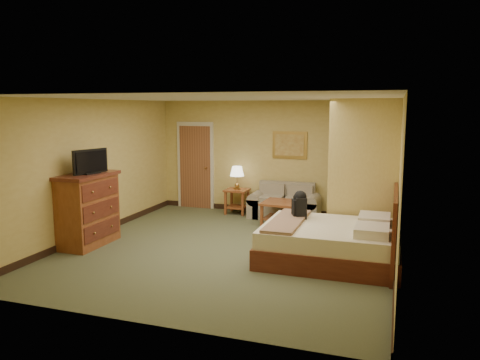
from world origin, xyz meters
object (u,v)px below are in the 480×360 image
at_px(bed, 334,242).
at_px(loveseat, 285,207).
at_px(coffee_table, 282,208).
at_px(dresser, 88,209).

bearing_deg(bed, loveseat, 118.25).
bearing_deg(loveseat, bed, -61.75).
bearing_deg(bed, coffee_table, 123.51).
xyz_separation_m(loveseat, dresser, (-2.86, -3.14, 0.40)).
distance_m(loveseat, coffee_table, 0.66).
relative_size(loveseat, dresser, 1.20).
distance_m(loveseat, dresser, 4.26).
bearing_deg(coffee_table, dresser, -139.76).
distance_m(coffee_table, dresser, 3.87).
height_order(coffee_table, dresser, dresser).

